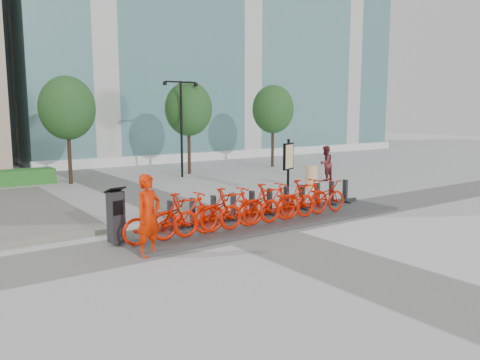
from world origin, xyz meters
TOP-DOWN VIEW (x-y plane):
  - ground at (0.00, 0.00)m, footprint 120.00×120.00m
  - glass_building at (14.00, 26.00)m, footprint 32.00×16.00m
  - tree_1 at (-1.50, 12.00)m, footprint 2.60×2.60m
  - tree_2 at (5.00, 12.00)m, footprint 2.60×2.60m
  - tree_3 at (11.00, 12.00)m, footprint 2.60×2.60m
  - streetlamp at (4.00, 11.00)m, footprint 2.00×0.20m
  - dock_pad at (1.30, 0.30)m, footprint 9.60×2.40m
  - dock_rail_posts at (1.36, 0.77)m, footprint 8.02×0.50m
  - bike_0 at (-2.60, -0.05)m, footprint 2.10×0.73m
  - bike_1 at (-1.88, -0.05)m, footprint 2.04×0.58m
  - bike_2 at (-1.16, -0.05)m, footprint 2.10×0.73m
  - bike_3 at (-0.44, -0.05)m, footprint 2.04×0.58m
  - bike_4 at (0.28, -0.05)m, footprint 2.10×0.73m
  - bike_5 at (1.00, -0.05)m, footprint 2.04×0.58m
  - bike_6 at (1.72, -0.05)m, footprint 2.10×0.73m
  - bike_7 at (2.44, -0.05)m, footprint 2.04×0.58m
  - bike_8 at (3.16, -0.05)m, footprint 2.10×0.73m
  - kiosk at (-3.57, 0.55)m, footprint 0.50×0.43m
  - worker_red at (-3.26, -0.78)m, footprint 0.83×0.69m
  - pedestrian at (9.18, 5.63)m, footprint 0.97×0.82m
  - construction_barrel at (6.75, 4.11)m, footprint 0.61×0.61m
  - map_sign at (4.59, 3.20)m, footprint 0.75×0.40m

SIDE VIEW (x-z plane):
  - ground at x=0.00m, z-range 0.00..0.00m
  - dock_pad at x=1.30m, z-range 0.00..0.08m
  - dock_rail_posts at x=1.36m, z-range 0.08..0.93m
  - construction_barrel at x=6.75m, z-range 0.00..1.06m
  - bike_0 at x=-2.60m, z-range 0.08..1.18m
  - bike_2 at x=-1.16m, z-range 0.08..1.18m
  - bike_4 at x=0.28m, z-range 0.08..1.18m
  - bike_6 at x=1.72m, z-range 0.08..1.18m
  - bike_8 at x=3.16m, z-range 0.08..1.18m
  - bike_1 at x=-1.88m, z-range 0.08..1.30m
  - bike_3 at x=-0.44m, z-range 0.08..1.30m
  - bike_5 at x=1.00m, z-range 0.08..1.30m
  - bike_7 at x=2.44m, z-range 0.08..1.30m
  - kiosk at x=-3.57m, z-range 0.05..1.49m
  - pedestrian at x=9.18m, z-range 0.00..1.75m
  - worker_red at x=-3.26m, z-range 0.00..1.96m
  - map_sign at x=4.59m, z-range 0.38..2.73m
  - streetlamp at x=4.00m, z-range 0.63..5.63m
  - tree_1 at x=-1.50m, z-range 1.04..6.14m
  - tree_2 at x=5.00m, z-range 1.04..6.14m
  - tree_3 at x=11.00m, z-range 1.04..6.14m
  - glass_building at x=14.00m, z-range 0.00..24.00m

